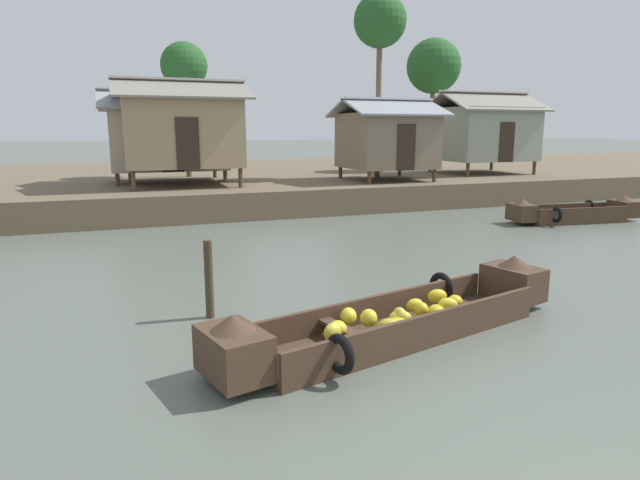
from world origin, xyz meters
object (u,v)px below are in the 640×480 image
(banana_boat, at_px, (399,318))
(palm_tree_near, at_px, (380,23))
(stilt_house_left, at_px, (168,136))
(mooring_post, at_px, (209,279))
(fishing_skiff_distant, at_px, (573,213))
(palm_tree_far, at_px, (434,67))
(stilt_house_right, at_px, (483,133))
(stilt_house_mid_left, at_px, (181,130))
(palm_tree_mid, at_px, (184,67))
(stilt_house_mid_right, at_px, (387,139))

(banana_boat, xyz_separation_m, palm_tree_near, (7.15, 15.13, 7.19))
(stilt_house_left, distance_m, mooring_post, 14.60)
(banana_boat, distance_m, fishing_skiff_distant, 12.82)
(banana_boat, distance_m, palm_tree_near, 18.21)
(fishing_skiff_distant, bearing_deg, palm_tree_far, 84.04)
(palm_tree_far, bearing_deg, stilt_house_right, -65.31)
(stilt_house_mid_left, bearing_deg, banana_boat, -84.53)
(stilt_house_left, height_order, palm_tree_mid, palm_tree_mid)
(stilt_house_mid_left, xyz_separation_m, stilt_house_mid_right, (8.30, -0.61, -0.37))
(fishing_skiff_distant, bearing_deg, palm_tree_mid, 134.79)
(stilt_house_right, height_order, palm_tree_near, palm_tree_near)
(stilt_house_right, distance_m, palm_tree_mid, 14.25)
(banana_boat, distance_m, palm_tree_mid, 19.34)
(fishing_skiff_distant, bearing_deg, stilt_house_mid_right, 119.10)
(mooring_post, bearing_deg, palm_tree_mid, 83.63)
(fishing_skiff_distant, xyz_separation_m, mooring_post, (-13.13, -5.30, 0.34))
(stilt_house_right, height_order, palm_tree_mid, palm_tree_mid)
(stilt_house_left, distance_m, stilt_house_mid_right, 8.97)
(palm_tree_near, xyz_separation_m, palm_tree_far, (4.61, 3.03, -1.29))
(stilt_house_right, height_order, palm_tree_far, palm_tree_far)
(fishing_skiff_distant, bearing_deg, banana_boat, -145.86)
(stilt_house_right, bearing_deg, palm_tree_mid, 167.41)
(stilt_house_left, relative_size, palm_tree_mid, 0.88)
(fishing_skiff_distant, bearing_deg, palm_tree_near, 113.58)
(stilt_house_mid_right, distance_m, palm_tree_near, 4.99)
(stilt_house_mid_right, xyz_separation_m, stilt_house_right, (6.06, 1.67, 0.24))
(palm_tree_near, bearing_deg, stilt_house_mid_left, -175.43)
(palm_tree_near, xyz_separation_m, palm_tree_mid, (-7.80, 3.42, -1.75))
(fishing_skiff_distant, height_order, palm_tree_far, palm_tree_far)
(fishing_skiff_distant, relative_size, palm_tree_far, 0.70)
(stilt_house_mid_left, height_order, palm_tree_far, palm_tree_far)
(fishing_skiff_distant, height_order, stilt_house_mid_left, stilt_house_mid_left)
(palm_tree_near, height_order, mooring_post, palm_tree_near)
(palm_tree_near, xyz_separation_m, mooring_post, (-9.66, -13.23, -6.84))
(banana_boat, relative_size, stilt_house_left, 1.19)
(stilt_house_mid_left, height_order, mooring_post, stilt_house_mid_left)
(stilt_house_right, bearing_deg, palm_tree_near, -176.36)
(stilt_house_right, xyz_separation_m, palm_tree_near, (-5.83, -0.37, 4.58))
(stilt_house_mid_right, bearing_deg, palm_tree_far, 41.79)
(stilt_house_right, bearing_deg, banana_boat, -129.94)
(mooring_post, bearing_deg, stilt_house_mid_right, 51.69)
(stilt_house_right, xyz_separation_m, palm_tree_far, (-1.22, 2.66, 3.29))
(banana_boat, relative_size, palm_tree_mid, 1.06)
(palm_tree_mid, relative_size, palm_tree_far, 0.88)
(banana_boat, xyz_separation_m, stilt_house_left, (-1.70, 16.32, 2.50))
(fishing_skiff_distant, distance_m, stilt_house_mid_right, 7.96)
(stilt_house_mid_left, relative_size, mooring_post, 3.68)
(stilt_house_right, bearing_deg, stilt_house_mid_left, -175.81)
(banana_boat, height_order, mooring_post, mooring_post)
(fishing_skiff_distant, xyz_separation_m, stilt_house_left, (-12.31, 9.12, 2.48))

